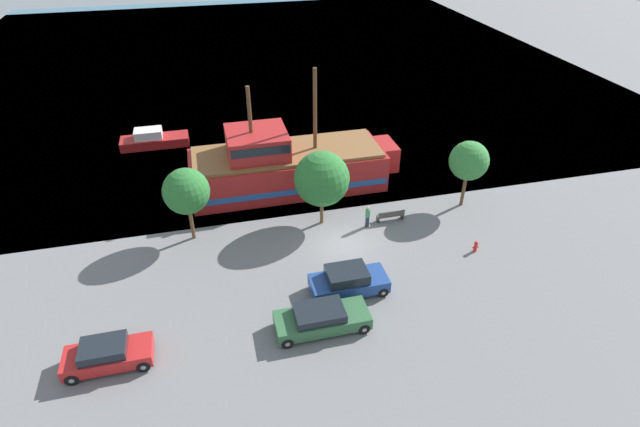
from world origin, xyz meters
name	(u,v)px	position (x,y,z in m)	size (l,w,h in m)	color
ground_plane	(343,243)	(0.00, 0.00, 0.00)	(160.00, 160.00, 0.00)	slate
water_surface	(254,56)	(0.00, 44.00, 0.00)	(80.00, 80.00, 0.00)	#38667F
pirate_ship	(286,165)	(-2.19, 8.11, 1.83)	(15.81, 5.28, 9.13)	#A31E1E
moored_boat_dockside	(153,139)	(-12.43, 18.11, 0.59)	(5.89, 2.02, 1.58)	maroon
parked_car_curb_front	(107,355)	(-13.81, -6.80, 0.71)	(4.15, 1.82, 1.42)	#B21E1E
parked_car_curb_mid	(348,281)	(-0.99, -4.55, 0.78)	(4.42, 1.98, 1.61)	navy
parked_car_curb_rear	(321,318)	(-3.17, -6.95, 0.70)	(4.96, 1.99, 1.39)	#2D5B38
fire_hydrant	(476,246)	(8.00, -2.87, 0.41)	(0.42, 0.25, 0.76)	red
bench_promenade_east	(391,215)	(3.95, 1.69, 0.45)	(1.93, 0.45, 0.85)	#4C4742
pedestrian_walking_near	(368,216)	(2.15, 1.42, 0.83)	(0.32, 0.32, 1.64)	#232838
tree_row_east	(186,191)	(-9.46, 2.94, 3.59)	(2.95, 2.95, 5.08)	brown
tree_row_mideast	(322,179)	(-0.76, 2.64, 3.48)	(3.70, 3.70, 5.34)	brown
tree_row_midwest	(469,161)	(9.74, 2.43, 3.61)	(2.76, 2.76, 5.00)	brown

